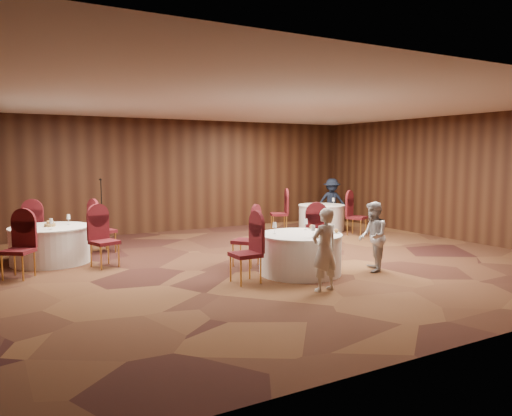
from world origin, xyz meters
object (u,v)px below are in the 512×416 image
table_main (300,253)px  table_left (51,244)px  mic_stand (102,226)px  woman_b (373,237)px  woman_a (325,250)px  man_c (332,201)px  table_right (321,217)px

table_main → table_left: (-3.87, 3.29, 0.00)m
mic_stand → woman_b: size_ratio=1.24×
table_left → woman_b: (5.15, -3.81, 0.28)m
woman_a → man_c: bearing=-133.3°
man_c → table_left: bearing=-141.2°
table_main → mic_stand: mic_stand is taller
table_main → table_right: size_ratio=1.14×
table_right → woman_a: size_ratio=1.00×
mic_stand → woman_a: mic_stand is taller
table_right → woman_b: bearing=-116.7°
table_right → woman_b: 5.25m
table_left → table_right: (7.51, 0.87, 0.00)m
table_right → table_left: bearing=-173.4°
table_main → table_left: same height
table_main → man_c: man_c is taller
table_right → man_c: man_c is taller
table_left → mic_stand: mic_stand is taller
table_main → table_left: size_ratio=0.97×
table_right → mic_stand: bearing=175.1°
table_right → mic_stand: size_ratio=0.83×
table_right → woman_b: size_ratio=1.02×
mic_stand → table_right: bearing=-4.9°
woman_a → mic_stand: bearing=-73.9°
table_left → woman_b: bearing=-36.5°
table_main → table_left: 5.08m
woman_b → table_right: bearing=-170.5°
mic_stand → woman_b: (3.81, -5.21, 0.18)m
woman_b → table_main: bearing=-75.9°
mic_stand → woman_b: bearing=-53.8°
table_left → woman_b: size_ratio=1.20×
table_right → woman_b: (-2.35, -4.69, 0.28)m
woman_a → woman_b: size_ratio=1.02×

